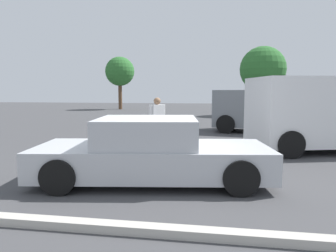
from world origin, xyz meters
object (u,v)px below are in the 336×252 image
at_px(sedan_foreground, 151,153).
at_px(van_white, 336,111).
at_px(suv_dark, 270,109).
at_px(pedestrian, 157,119).

relative_size(sedan_foreground, van_white, 0.88).
height_order(sedan_foreground, suv_dark, suv_dark).
distance_m(suv_dark, pedestrian, 6.21).
xyz_separation_m(suv_dark, pedestrian, (-4.16, -4.61, -0.07)).
height_order(suv_dark, pedestrian, suv_dark).
bearing_deg(van_white, sedan_foreground, 25.51).
bearing_deg(sedan_foreground, suv_dark, 58.04).
bearing_deg(van_white, suv_dark, -87.02).
distance_m(sedan_foreground, van_white, 6.41).
distance_m(van_white, suv_dark, 4.18).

